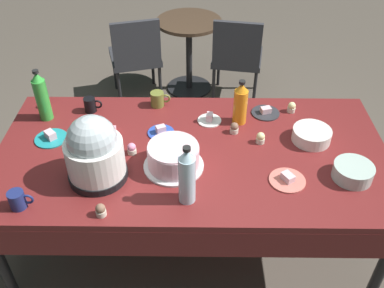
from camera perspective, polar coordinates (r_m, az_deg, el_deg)
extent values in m
plane|color=brown|center=(2.94, 0.00, -12.23)|extent=(9.00, 9.00, 0.00)
cube|color=maroon|center=(2.42, 0.00, -1.29)|extent=(2.20, 1.10, 0.04)
cylinder|color=black|center=(2.59, -24.09, -14.16)|extent=(0.06, 0.06, 0.71)
cylinder|color=black|center=(2.57, 24.03, -14.60)|extent=(0.06, 0.06, 0.71)
cylinder|color=black|center=(3.19, -18.54, -0.79)|extent=(0.06, 0.06, 0.71)
cylinder|color=black|center=(3.18, 18.83, -1.06)|extent=(0.06, 0.06, 0.71)
cube|color=maroon|center=(2.12, -0.18, -13.18)|extent=(2.20, 0.01, 0.18)
cube|color=maroon|center=(2.92, 0.13, 3.97)|extent=(2.20, 0.01, 0.18)
cylinder|color=silver|center=(2.30, -2.45, -2.90)|extent=(0.32, 0.32, 0.01)
cylinder|color=beige|center=(2.26, -2.50, -1.65)|extent=(0.27, 0.27, 0.12)
cylinder|color=silver|center=(2.22, -2.54, -0.40)|extent=(0.27, 0.27, 0.01)
cylinder|color=black|center=(2.28, -12.35, -3.89)|extent=(0.31, 0.31, 0.04)
cylinder|color=white|center=(2.21, -12.74, -1.73)|extent=(0.29, 0.29, 0.19)
sphere|color=#B2BCC1|center=(2.14, -13.15, 0.54)|extent=(0.25, 0.25, 0.25)
cylinder|color=#B2C6BC|center=(2.36, 20.62, -3.48)|extent=(0.21, 0.21, 0.08)
cylinder|color=silver|center=(2.55, 15.62, 1.15)|extent=(0.22, 0.22, 0.08)
cylinder|color=#2D4CB2|center=(2.54, -4.15, 1.53)|extent=(0.16, 0.16, 0.01)
cube|color=beige|center=(2.52, -4.17, 1.99)|extent=(0.07, 0.06, 0.04)
cylinder|color=white|center=(2.63, 2.33, 3.14)|extent=(0.15, 0.15, 0.01)
cube|color=beige|center=(2.61, 2.34, 3.63)|extent=(0.04, 0.06, 0.05)
cylinder|color=teal|center=(2.62, -18.22, 0.71)|extent=(0.19, 0.19, 0.01)
cube|color=beige|center=(2.60, -18.34, 1.16)|extent=(0.08, 0.08, 0.04)
cylinder|color=#E07266|center=(2.27, 12.55, -4.73)|extent=(0.19, 0.19, 0.01)
cube|color=beige|center=(2.26, 12.63, -4.31)|extent=(0.07, 0.08, 0.04)
cylinder|color=#2D2D33|center=(2.73, 9.74, 4.10)|extent=(0.18, 0.18, 0.01)
cube|color=beige|center=(2.72, 9.79, 4.48)|extent=(0.07, 0.06, 0.04)
cylinder|color=beige|center=(2.54, 5.62, 1.83)|extent=(0.05, 0.05, 0.03)
sphere|color=brown|center=(2.52, 5.66, 2.35)|extent=(0.05, 0.05, 0.05)
cylinder|color=beige|center=(2.90, -18.79, 4.93)|extent=(0.05, 0.05, 0.03)
sphere|color=#6BC6B2|center=(2.89, -18.91, 5.40)|extent=(0.05, 0.05, 0.05)
cylinder|color=beige|center=(2.09, -11.99, -8.92)|extent=(0.05, 0.05, 0.03)
sphere|color=brown|center=(2.07, -12.10, -8.38)|extent=(0.05, 0.05, 0.05)
cylinder|color=beige|center=(2.40, -7.98, -0.94)|extent=(0.05, 0.05, 0.03)
sphere|color=pink|center=(2.38, -8.04, -0.41)|extent=(0.05, 0.05, 0.05)
cylinder|color=beige|center=(2.48, 9.06, 0.49)|extent=(0.05, 0.05, 0.03)
sphere|color=beige|center=(2.47, 9.13, 1.01)|extent=(0.05, 0.05, 0.05)
cylinder|color=beige|center=(2.78, 13.06, 4.49)|extent=(0.05, 0.05, 0.03)
sphere|color=beige|center=(2.76, 13.14, 4.98)|extent=(0.05, 0.05, 0.05)
cylinder|color=orange|center=(2.58, 6.42, 4.94)|extent=(0.08, 0.08, 0.22)
cone|color=orange|center=(2.51, 6.64, 7.49)|extent=(0.08, 0.08, 0.05)
cylinder|color=black|center=(2.49, 6.70, 8.16)|extent=(0.04, 0.04, 0.02)
cylinder|color=silver|center=(2.04, -0.67, -4.78)|extent=(0.08, 0.08, 0.26)
cone|color=silver|center=(1.93, -0.71, -1.43)|extent=(0.08, 0.08, 0.05)
cylinder|color=black|center=(1.91, -0.72, -0.65)|extent=(0.04, 0.04, 0.02)
cylinder|color=green|center=(2.73, -19.25, 5.57)|extent=(0.08, 0.08, 0.26)
cone|color=green|center=(2.66, -19.96, 8.39)|extent=(0.07, 0.07, 0.05)
cylinder|color=black|center=(2.64, -20.12, 9.03)|extent=(0.04, 0.04, 0.02)
cylinder|color=olive|center=(2.75, -4.64, 5.98)|extent=(0.09, 0.09, 0.09)
torus|color=olive|center=(2.75, -3.50, 6.06)|extent=(0.06, 0.01, 0.06)
cylinder|color=black|center=(2.77, -13.41, 5.09)|extent=(0.07, 0.07, 0.09)
torus|color=black|center=(2.75, -12.45, 5.19)|extent=(0.06, 0.01, 0.06)
cylinder|color=navy|center=(2.23, -22.23, -6.89)|extent=(0.08, 0.08, 0.09)
torus|color=navy|center=(2.20, -21.02, -6.87)|extent=(0.06, 0.01, 0.06)
cube|color=pink|center=(2.56, -11.75, 1.27)|extent=(0.15, 0.15, 0.02)
cube|color=#333338|center=(4.09, -7.59, 11.42)|extent=(0.54, 0.54, 0.05)
cube|color=#333338|center=(3.81, -7.41, 13.09)|extent=(0.41, 0.15, 0.40)
cylinder|color=black|center=(4.38, -5.24, 10.26)|extent=(0.04, 0.04, 0.40)
cylinder|color=black|center=(4.35, -10.23, 9.53)|extent=(0.04, 0.04, 0.40)
cylinder|color=black|center=(4.06, -4.25, 7.78)|extent=(0.04, 0.04, 0.40)
cylinder|color=black|center=(4.02, -9.60, 6.99)|extent=(0.04, 0.04, 0.40)
cube|color=#333338|center=(4.07, 6.05, 11.39)|extent=(0.51, 0.51, 0.05)
cube|color=#333338|center=(3.79, 6.00, 13.04)|extent=(0.42, 0.11, 0.40)
cylinder|color=black|center=(4.33, 8.62, 9.62)|extent=(0.03, 0.03, 0.40)
cylinder|color=black|center=(4.35, 3.56, 10.13)|extent=(0.03, 0.03, 0.40)
cylinder|color=black|center=(4.00, 8.31, 7.02)|extent=(0.03, 0.03, 0.40)
cylinder|color=black|center=(4.02, 2.88, 7.58)|extent=(0.03, 0.03, 0.40)
cylinder|color=#473323|center=(4.07, -0.41, 15.96)|extent=(0.60, 0.60, 0.03)
cylinder|color=black|center=(4.21, -0.39, 11.58)|extent=(0.06, 0.06, 0.67)
cylinder|color=black|center=(4.38, -0.37, 7.57)|extent=(0.44, 0.44, 0.02)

